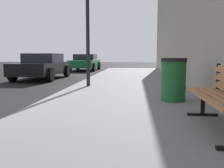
# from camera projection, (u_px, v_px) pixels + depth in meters

# --- Properties ---
(sidewalk) EXTENTS (4.00, 32.00, 0.15)m
(sidewalk) POSITION_uv_depth(u_px,v_px,m) (126.00, 115.00, 4.62)
(sidewalk) COLOR slate
(sidewalk) RESTS_ON ground_plane
(trash_bin) EXTENTS (0.57, 0.57, 0.97)m
(trash_bin) POSITION_uv_depth(u_px,v_px,m) (173.00, 79.00, 5.62)
(trash_bin) COLOR #195926
(trash_bin) RESTS_ON sidewalk
(car_black) EXTENTS (1.97, 4.21, 1.27)m
(car_black) POSITION_uv_depth(u_px,v_px,m) (43.00, 66.00, 12.50)
(car_black) COLOR black
(car_black) RESTS_ON ground_plane
(car_green) EXTENTS (2.00, 4.24, 1.27)m
(car_green) POSITION_uv_depth(u_px,v_px,m) (85.00, 62.00, 19.56)
(car_green) COLOR #196638
(car_green) RESTS_ON ground_plane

